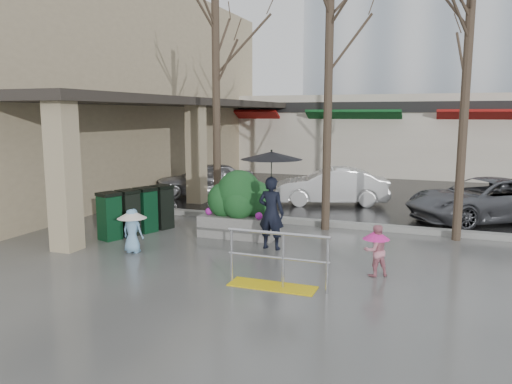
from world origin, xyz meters
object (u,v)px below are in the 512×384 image
Objects in this scene: tree_west at (216,41)px; child_blue at (132,225)px; car_c at (484,200)px; news_boxes at (137,211)px; car_a at (205,179)px; car_b at (331,186)px; woman at (271,187)px; tree_mideast at (469,37)px; tree_midwest at (330,29)px; planter at (240,205)px; child_pink at (376,247)px; handrail at (276,267)px.

child_blue is (-0.37, -3.75, -4.46)m from tree_west.
tree_west reaches higher than car_c.
car_a is (-1.07, 6.14, 0.04)m from news_boxes.
woman is at bearing -17.44° from car_b.
tree_mideast is 5.80m from woman.
tree_mideast is 6.90m from car_b.
tree_midwest reaches higher than news_boxes.
tree_mideast is 6.75m from planter.
woman is (-4.05, -2.38, -3.40)m from tree_mideast.
woman reaches higher than car_b.
child_pink is (1.76, -3.52, -4.67)m from tree_midwest.
tree_mideast is at bearing -151.39° from child_blue.
tree_west is 6.77× the size of child_pink.
tree_midwest is at bearing 22.52° from car_a.
tree_midwest is 6.93m from child_blue.
tree_mideast is (6.50, 0.00, -0.22)m from tree_west.
tree_midwest reaches higher than car_b.
news_boxes reaches higher than child_pink.
tree_west reaches higher than car_b.
car_a is at bearing -131.99° from car_c.
child_blue is at bearing -38.88° from news_boxes.
tree_mideast is 9.14m from news_boxes.
tree_midwest is at bearing -97.42° from child_pink.
tree_mideast is 6.43× the size of child_blue.
news_boxes is (-7.78, -2.19, -4.27)m from tree_mideast.
car_a is (-3.66, 5.43, -0.18)m from planter.
car_a is at bearing 120.75° from news_boxes.
tree_west is 6.72× the size of child_blue.
car_b is at bearing 99.82° from tree_midwest.
tree_west is at bearing -40.19° from woman.
tree_mideast is 10.58m from car_a.
planter is at bearing -142.04° from tree_midwest.
tree_midwest is 8.23m from car_a.
tree_mideast is 5.05m from car_c.
car_c reaches higher than child_blue.
tree_midwest is 6.81m from news_boxes.
tree_west is 4.99m from woman.
handrail is at bearing -62.05° from car_c.
tree_mideast reaches higher than news_boxes.
planter is at bearing -164.13° from tree_mideast.
tree_mideast is 1.76× the size of car_a.
car_c is at bearing 34.61° from planter.
woman is at bearing -38.23° from planter.
handrail is at bearing 4.65° from child_pink.
car_b reaches higher than child_pink.
tree_midwest is 1.08× the size of tree_mideast.
car_a is 0.82× the size of car_c.
car_c is (4.73, -1.12, 0.00)m from car_b.
woman is at bearing 110.50° from handrail.
news_boxes is at bearing -120.36° from tree_west.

